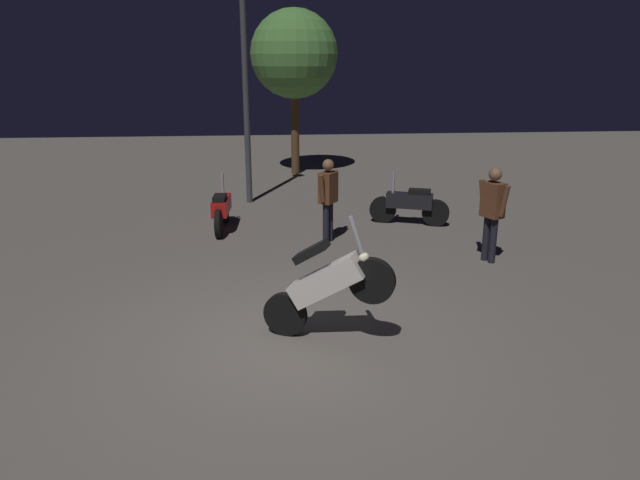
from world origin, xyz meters
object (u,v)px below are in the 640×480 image
motorcycle_black_parked_right (409,204)px  person_bystander_far (492,207)px  motorcycle_red_parked_left (222,209)px  person_rider_beside (328,194)px  motorcycle_white_foreground (327,285)px  streetlamp_near (244,47)px

motorcycle_black_parked_right → person_bystander_far: bearing=128.6°
motorcycle_black_parked_right → motorcycle_red_parked_left: bearing=20.9°
motorcycle_black_parked_right → person_rider_beside: bearing=50.5°
motorcycle_black_parked_right → person_bystander_far: person_bystander_far is taller
motorcycle_black_parked_right → person_bystander_far: (0.82, -2.42, 0.53)m
motorcycle_white_foreground → streetlamp_near: (-1.15, 7.41, 2.82)m
motorcycle_white_foreground → streetlamp_near: streetlamp_near is taller
motorcycle_white_foreground → motorcycle_black_parked_right: 5.61m
person_rider_beside → person_bystander_far: person_bystander_far is taller
motorcycle_white_foreground → motorcycle_black_parked_right: (2.24, 5.14, -0.31)m
person_rider_beside → streetlamp_near: 4.54m
person_rider_beside → person_bystander_far: size_ratio=0.97×
person_rider_beside → person_bystander_far: (2.64, -1.34, 0.03)m
person_rider_beside → motorcycle_red_parked_left: bearing=-172.2°
person_rider_beside → streetlamp_near: (-1.57, 3.35, 2.62)m
motorcycle_red_parked_left → motorcycle_black_parked_right: (3.87, 0.07, 0.00)m
person_rider_beside → person_bystander_far: bearing=6.9°
motorcycle_white_foreground → person_rider_beside: bearing=106.9°
motorcycle_white_foreground → motorcycle_black_parked_right: size_ratio=1.02×
motorcycle_black_parked_right → motorcycle_white_foreground: bearing=86.3°
person_bystander_far → motorcycle_white_foreground: bearing=15.7°
motorcycle_white_foreground → motorcycle_red_parked_left: (-1.64, 5.06, -0.31)m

